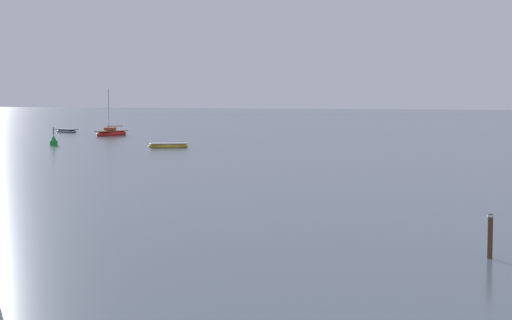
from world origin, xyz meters
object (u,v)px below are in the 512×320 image
Objects in this scene: rowboat_moored_3 at (67,131)px; rowboat_moored_4 at (168,146)px; channel_buoy at (54,142)px; sailboat_moored_0 at (111,133)px; mooring_post_right at (490,237)px.

rowboat_moored_4 is (38.10, -28.30, -0.01)m from rowboat_moored_3.
rowboat_moored_3 is 2.15× the size of channel_buoy.
channel_buoy is (-14.18, -2.66, 0.27)m from rowboat_moored_4.
rowboat_moored_4 is at bearing 50.87° from sailboat_moored_0.
rowboat_moored_3 is at bearing -112.11° from sailboat_moored_0.
sailboat_moored_0 is 3.18× the size of channel_buoy.
channel_buoy is at bearing 141.66° from mooring_post_right.
rowboat_moored_4 is 14.43m from channel_buoy.
sailboat_moored_0 reaches higher than rowboat_moored_4.
rowboat_moored_3 is 39.13m from channel_buoy.
rowboat_moored_4 is (24.21, -21.82, -0.12)m from sailboat_moored_0.
rowboat_moored_4 is at bearing 155.79° from rowboat_moored_3.
sailboat_moored_0 is 4.30× the size of mooring_post_right.
rowboat_moored_3 is at bearing 136.92° from mooring_post_right.
mooring_post_right reaches higher than rowboat_moored_4.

